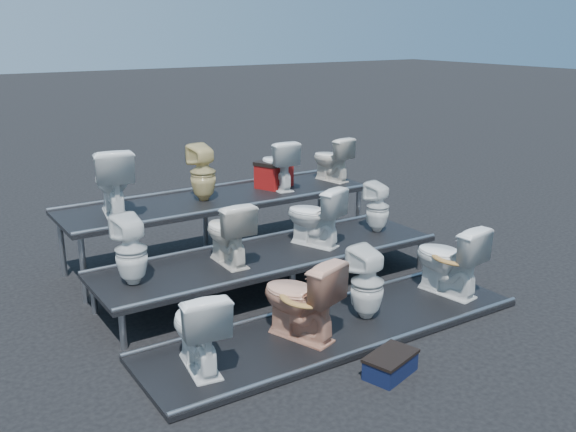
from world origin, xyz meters
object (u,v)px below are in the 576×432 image
toilet_2 (367,283)px  toilet_7 (378,207)px  toilet_8 (112,181)px  step_stool (390,366)px  toilet_0 (198,328)px  toilet_6 (314,216)px  red_crate (274,176)px  toilet_9 (203,173)px  toilet_10 (277,164)px  toilet_1 (300,298)px  toilet_5 (228,232)px  toilet_4 (131,250)px  toilet_3 (448,259)px  toilet_11 (331,159)px

toilet_2 → toilet_7: (1.23, 1.30, 0.34)m
toilet_8 → step_stool: 3.98m
toilet_0 → step_stool: bearing=154.8°
toilet_7 → toilet_8: bearing=-31.3°
toilet_6 → step_stool: size_ratio=1.51×
step_stool → red_crate: bearing=57.5°
toilet_9 → toilet_2: bearing=99.4°
toilet_8 → toilet_9: (1.19, 0.00, -0.04)m
red_crate → step_stool: bearing=-128.3°
toilet_6 → step_stool: toilet_6 is taller
toilet_9 → step_stool: toilet_9 is taller
toilet_7 → toilet_9: (-1.87, 1.30, 0.44)m
toilet_9 → red_crate: size_ratio=1.61×
toilet_9 → toilet_10: bearing=175.6°
toilet_0 → toilet_1: (1.10, 0.00, 0.03)m
toilet_5 → toilet_8: size_ratio=0.90×
toilet_4 → toilet_8: bearing=-106.8°
toilet_4 → toilet_10: (2.59, 1.30, 0.38)m
toilet_0 → toilet_9: bearing=-108.4°
toilet_9 → toilet_10: 1.14m
toilet_6 → toilet_0: bearing=8.8°
toilet_8 → toilet_6: bearing=157.7°
toilet_0 → toilet_10: bearing=-124.9°
toilet_4 → toilet_7: 3.32m
toilet_2 → toilet_10: 2.75m
toilet_8 → toilet_10: bearing=-169.9°
toilet_7 → toilet_9: toilet_9 is taller
toilet_2 → toilet_8: bearing=-59.4°
toilet_2 → toilet_10: bearing=-105.4°
toilet_3 → toilet_9: 3.27m
toilet_6 → toilet_9: size_ratio=1.01×
toilet_10 → toilet_7: bearing=123.4°
toilet_8 → red_crate: size_ratio=1.80×
toilet_1 → toilet_5: toilet_5 is taller
toilet_3 → step_stool: (-1.70, -0.96, -0.39)m
toilet_3 → toilet_8: size_ratio=1.03×
toilet_7 → toilet_10: (-0.73, 1.30, 0.42)m
red_crate → toilet_11: bearing=-29.5°
toilet_4 → toilet_9: 1.99m
toilet_6 → toilet_11: (1.21, 1.30, 0.35)m
step_stool → toilet_3: bearing=12.4°
toilet_1 → toilet_9: toilet_9 is taller
toilet_9 → red_crate: 1.17m
toilet_8 → toilet_1: bearing=120.8°
toilet_7 → toilet_0: bearing=14.0°
toilet_10 → toilet_11: bearing=-176.0°
red_crate → toilet_8: bearing=159.7°
toilet_4 → step_stool: 2.86m
toilet_2 → toilet_8: (-1.83, 2.60, 0.82)m
red_crate → toilet_4: bearing=-174.5°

